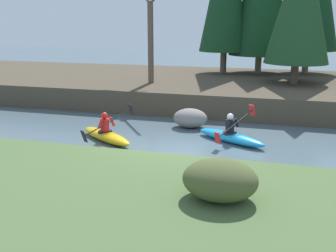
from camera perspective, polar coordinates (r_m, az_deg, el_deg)
ground_plane at (r=11.99m, az=1.31°, el=-4.67°), size 90.00×90.00×0.00m
riverbank_near at (r=7.39m, az=-9.14°, el=-15.44°), size 44.00×7.53×0.64m
riverbank_far at (r=21.33m, az=8.01°, el=5.43°), size 44.00×10.12×1.05m
bare_tree_upstream at (r=19.51m, az=-2.45°, el=13.42°), size 2.88×2.85×5.16m
shrub_clump_nearest at (r=7.80m, az=7.56°, el=-7.73°), size 1.48×1.24×0.80m
kayaker_lead at (r=13.62m, az=9.17°, el=-1.44°), size 2.64×1.97×1.20m
kayaker_middle at (r=13.76m, az=-8.93°, el=-1.25°), size 2.59×2.01×1.20m
boulder_midstream at (r=15.29m, az=3.26°, el=1.15°), size 1.32×1.04×0.75m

